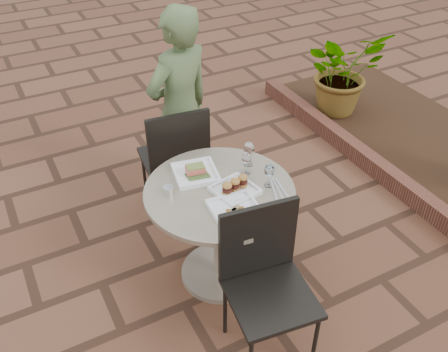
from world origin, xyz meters
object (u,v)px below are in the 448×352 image
diner (180,111)px  plate_tuna (235,210)px  chair_near (265,272)px  plate_salmon (196,173)px  plate_sliders (235,188)px  chair_far (176,154)px  cafe_table (220,221)px

diner → plate_tuna: diner is taller
chair_near → diner: 1.47m
plate_salmon → plate_sliders: (0.13, -0.26, 0.01)m
chair_near → plate_tuna: 0.38m
chair_far → chair_near: 1.25m
diner → chair_far: bearing=38.0°
plate_salmon → chair_near: bearing=-85.8°
plate_sliders → plate_tuna: size_ratio=0.95×
diner → plate_tuna: 1.13m
diner → plate_tuna: size_ratio=5.36×
plate_sliders → cafe_table: bearing=138.0°
chair_near → diner: bearing=91.3°
chair_far → diner: 0.32m
plate_salmon → diner: bearing=73.5°
cafe_table → plate_sliders: plate_sliders is taller
plate_salmon → plate_tuna: (0.05, -0.42, -0.00)m
chair_near → plate_tuna: (-0.00, 0.32, 0.20)m
chair_near → plate_salmon: (-0.05, 0.74, 0.20)m
plate_tuna → cafe_table: bearing=86.2°
plate_sliders → chair_far: bearing=94.0°
chair_near → plate_salmon: chair_near is taller
chair_far → diner: (0.13, 0.19, 0.22)m
diner → plate_salmon: diner is taller
chair_near → plate_tuna: bearing=98.3°
plate_sliders → diner: bearing=85.6°
cafe_table → plate_salmon: 0.34m
chair_far → plate_sliders: 0.80m
plate_salmon → chair_far: bearing=81.2°
chair_far → chair_near: (-0.03, -1.25, 0.00)m
plate_tuna → plate_salmon: bearing=96.8°
chair_far → plate_sliders: chair_far is taller
chair_far → chair_near: same height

